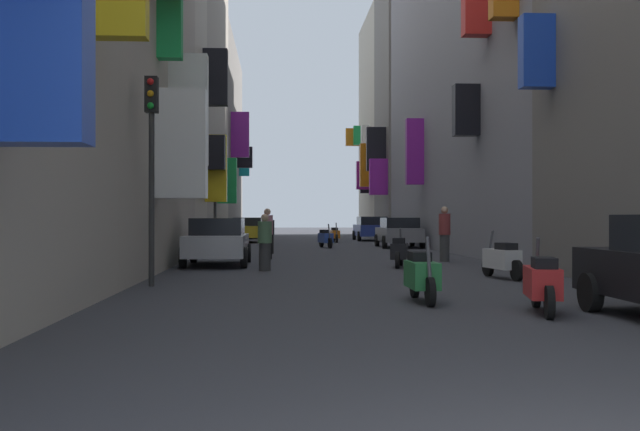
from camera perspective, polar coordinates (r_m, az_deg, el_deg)
ground_plane at (r=33.21m, az=0.10°, el=-2.63°), size 140.00×140.00×0.00m
building_left_mid_b at (r=31.24m, az=-14.77°, el=14.60°), size 7.00×4.61×18.82m
building_left_mid_c at (r=40.15m, az=-12.14°, el=12.57°), size 6.96×13.57×20.57m
building_left_far at (r=54.90m, az=-9.62°, el=5.59°), size 7.18×17.64×13.84m
building_right_mid_a at (r=35.14m, az=13.81°, el=15.45°), size 6.88×25.15×21.77m
building_right_mid_c at (r=51.01m, az=8.09°, el=8.83°), size 7.25×6.96×18.84m
building_right_far at (r=59.27m, az=6.45°, el=6.82°), size 7.32×10.24×17.27m
parked_car_silver at (r=22.42m, az=-7.92°, el=-1.91°), size 1.90×4.09×1.41m
parked_car_white at (r=51.19m, az=-5.18°, el=-0.92°), size 1.96×4.40×1.42m
parked_car_grey at (r=35.36m, az=6.13°, el=-1.26°), size 1.94×3.95×1.42m
parked_car_blue at (r=45.72m, az=3.99°, el=-0.97°), size 2.00×4.40×1.48m
parked_car_yellow at (r=42.99m, az=-5.61°, el=-1.05°), size 1.99×4.25×1.43m
scooter_blue at (r=34.87m, az=0.43°, el=-1.75°), size 0.68×1.87×1.13m
scooter_black at (r=21.43m, az=6.15°, el=-2.76°), size 0.68×1.75×1.13m
scooter_green at (r=12.70m, az=7.87°, el=-4.57°), size 0.44×1.85×1.13m
scooter_orange at (r=42.35m, az=1.17°, el=-1.46°), size 0.50×1.81×1.13m
scooter_white at (r=17.82m, az=13.89°, el=-3.29°), size 0.63×1.93×1.13m
scooter_red at (r=11.62m, az=16.81°, el=-4.98°), size 0.67×1.87×1.13m
pedestrian_crossing at (r=29.24m, az=-3.92°, el=-1.48°), size 0.49×0.49×1.54m
pedestrian_near_left at (r=19.94m, az=-4.29°, el=-2.11°), size 0.50×0.50×1.54m
pedestrian_near_right at (r=25.40m, az=-4.09°, el=-1.42°), size 0.47×0.47×1.75m
pedestrian_mid_street at (r=24.33m, az=9.60°, el=-1.41°), size 0.52×0.52×1.80m
traffic_light_near_corner at (r=15.86m, az=-12.90°, el=5.42°), size 0.26×0.34×4.38m
traffic_light_far_corner at (r=31.28m, az=-8.12°, el=2.54°), size 0.26×0.34×4.26m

